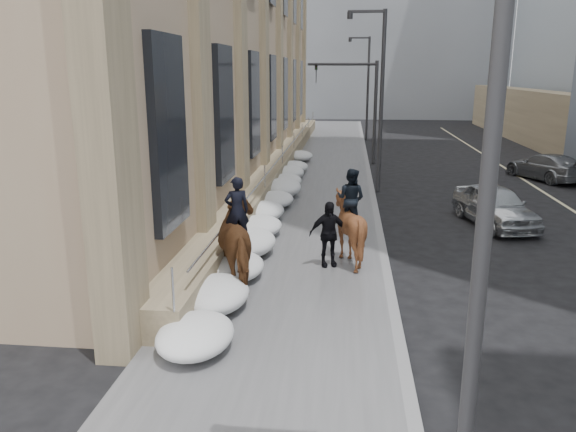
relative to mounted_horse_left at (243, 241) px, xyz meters
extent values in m
plane|color=black|center=(1.09, -1.51, -1.27)|extent=(140.00, 140.00, 0.00)
cube|color=#4D4D4F|center=(1.09, 8.49, -1.21)|extent=(5.00, 80.00, 0.12)
cube|color=slate|center=(3.71, 8.49, -1.21)|extent=(0.24, 80.00, 0.12)
cube|color=#9E8267|center=(-4.21, 18.49, 7.73)|extent=(5.00, 44.00, 18.00)
cube|color=#726349|center=(-1.16, 18.49, -0.82)|extent=(1.10, 44.00, 0.90)
cylinder|color=silver|center=(-0.71, 18.49, 0.08)|extent=(0.06, 42.00, 0.06)
cube|color=black|center=(-1.61, 11.49, 2.73)|extent=(0.20, 2.20, 4.50)
cube|color=gray|center=(-4.91, 70.49, 8.73)|extent=(24.00, 12.00, 20.00)
cylinder|color=#2D2D30|center=(3.99, -7.51, 2.73)|extent=(0.18, 0.18, 8.00)
cylinder|color=#2D2D30|center=(3.99, 12.49, 2.73)|extent=(0.18, 0.18, 8.00)
cube|color=#2D2D30|center=(3.19, 12.49, 6.63)|extent=(1.60, 0.15, 0.12)
cylinder|color=#2D2D30|center=(2.49, 12.49, 6.48)|extent=(0.24, 0.24, 0.30)
cylinder|color=#2D2D30|center=(3.99, 32.49, 2.73)|extent=(0.18, 0.18, 8.00)
cube|color=#2D2D30|center=(3.19, 32.49, 6.63)|extent=(1.60, 0.15, 0.12)
cylinder|color=#2D2D30|center=(2.49, 32.49, 6.48)|extent=(0.24, 0.24, 0.30)
cylinder|color=#2D2D30|center=(4.09, 20.49, 1.73)|extent=(0.20, 0.20, 6.00)
cylinder|color=#2D2D30|center=(2.09, 20.49, 4.53)|extent=(4.00, 0.16, 0.16)
imported|color=black|center=(0.59, 20.49, 4.03)|extent=(0.18, 0.22, 1.10)
ellipsoid|color=silver|center=(-0.36, -1.51, -0.81)|extent=(1.50, 2.10, 0.68)
ellipsoid|color=silver|center=(-0.31, 2.49, -0.79)|extent=(1.60, 2.20, 0.72)
ellipsoid|color=silver|center=(-0.41, 6.49, -0.83)|extent=(1.40, 2.00, 0.64)
ellipsoid|color=silver|center=(-0.26, 10.49, -0.77)|extent=(1.70, 2.30, 0.76)
ellipsoid|color=silver|center=(-0.36, 14.49, -0.82)|extent=(1.50, 2.10, 0.66)
imported|color=#492A15|center=(0.00, -0.01, -0.05)|extent=(2.15, 2.87, 2.21)
imported|color=black|center=(0.00, 0.14, 0.75)|extent=(0.74, 0.63, 1.72)
imported|color=#502C17|center=(2.64, 2.13, -0.16)|extent=(2.20, 2.30, 1.99)
imported|color=black|center=(2.64, 2.28, 0.64)|extent=(1.03, 0.94, 1.72)
imported|color=black|center=(2.08, 1.68, -0.23)|extent=(1.17, 0.74, 1.85)
imported|color=#B2B5BA|center=(7.88, 6.99, -0.54)|extent=(2.66, 4.60, 1.47)
imported|color=slate|center=(12.66, 16.33, -0.59)|extent=(3.55, 5.04, 1.36)
camera|label=1|loc=(2.57, -13.28, 4.15)|focal=35.00mm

